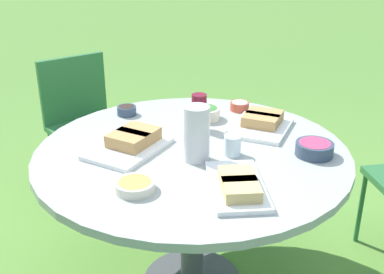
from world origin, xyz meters
name	(u,v)px	position (x,y,z in m)	size (l,w,h in m)	color
dining_table	(192,168)	(0.00, 0.00, 0.64)	(1.38, 1.38, 0.74)	#4C4C51
chair_far_back	(83,116)	(0.98, 0.67, 0.52)	(0.60, 0.60, 0.89)	#2D6B38
water_pitcher	(197,134)	(-0.10, -0.02, 0.86)	(0.12, 0.11, 0.24)	silver
wine_glass	(199,104)	(0.24, -0.04, 0.87)	(0.07, 0.07, 0.17)	silver
platter_bread_main	(131,142)	(0.02, 0.27, 0.77)	(0.44, 0.41, 0.08)	white
platter_charcuterie	(261,123)	(0.23, -0.35, 0.77)	(0.40, 0.37, 0.07)	white
platter_sandwich_side	(238,185)	(-0.37, -0.16, 0.77)	(0.39, 0.22, 0.07)	white
bowl_fries	(135,185)	(-0.35, 0.22, 0.76)	(0.15, 0.15, 0.04)	beige
bowl_salad	(205,112)	(0.37, -0.08, 0.77)	(0.15, 0.15, 0.06)	beige
bowl_olives	(127,110)	(0.44, 0.33, 0.76)	(0.10, 0.10, 0.05)	#334256
bowl_dip_red	(314,148)	(-0.07, -0.52, 0.77)	(0.16, 0.16, 0.06)	#334256
bowl_dip_cream	(240,106)	(0.48, -0.27, 0.76)	(0.10, 0.10, 0.05)	#B74733
cup_water_near	(232,145)	(-0.06, -0.17, 0.78)	(0.07, 0.07, 0.09)	silver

